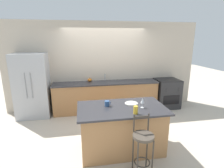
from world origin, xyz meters
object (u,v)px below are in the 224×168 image
at_px(wine_glass, 142,101).
at_px(tumbler_cup, 136,110).
at_px(pumpkin_decoration, 90,80).
at_px(refrigerator, 32,86).
at_px(coffee_mug, 107,103).
at_px(oven_range, 166,93).
at_px(dinner_plate, 131,103).
at_px(bar_stool_near, 143,143).

distance_m(wine_glass, tumbler_cup, 0.34).
bearing_deg(pumpkin_decoration, refrigerator, -172.97).
height_order(coffee_mug, tumbler_cup, tumbler_cup).
bearing_deg(wine_glass, tumbler_cup, -130.14).
bearing_deg(wine_glass, oven_range, 52.55).
xyz_separation_m(wine_glass, tumbler_cup, (-0.21, -0.25, -0.06)).
distance_m(dinner_plate, pumpkin_decoration, 2.18).
bearing_deg(coffee_mug, refrigerator, 134.34).
distance_m(refrigerator, oven_range, 4.12).
xyz_separation_m(refrigerator, oven_range, (4.09, -0.00, -0.44)).
distance_m(tumbler_cup, pumpkin_decoration, 2.63).
xyz_separation_m(bar_stool_near, tumbler_cup, (-0.02, 0.38, 0.41)).
bearing_deg(wine_glass, bar_stool_near, -107.35).
xyz_separation_m(oven_range, bar_stool_near, (-1.80, -2.72, 0.11)).
relative_size(oven_range, wine_glass, 4.85).
relative_size(bar_stool_near, pumpkin_decoration, 7.67).
distance_m(bar_stool_near, dinner_plate, 0.94).
height_order(coffee_mug, pumpkin_decoration, pumpkin_decoration).
relative_size(refrigerator, oven_range, 1.96).
bearing_deg(tumbler_cup, oven_range, 52.25).
bearing_deg(coffee_mug, dinner_plate, 4.60).
height_order(refrigerator, bar_stool_near, refrigerator).
relative_size(bar_stool_near, coffee_mug, 7.94).
distance_m(bar_stool_near, wine_glass, 0.81).
distance_m(oven_range, bar_stool_near, 3.26).
bearing_deg(dinner_plate, tumbler_cup, -97.95).
xyz_separation_m(bar_stool_near, wine_glass, (0.20, 0.63, 0.47)).
bearing_deg(refrigerator, bar_stool_near, -49.80).
xyz_separation_m(wine_glass, coffee_mug, (-0.65, 0.20, -0.08)).
bearing_deg(pumpkin_decoration, bar_stool_near, -76.88).
distance_m(oven_range, pumpkin_decoration, 2.53).
bearing_deg(refrigerator, pumpkin_decoration, 7.03).
xyz_separation_m(coffee_mug, tumbler_cup, (0.44, -0.45, 0.02)).
bearing_deg(bar_stool_near, oven_range, 56.53).
height_order(refrigerator, coffee_mug, refrigerator).
height_order(refrigerator, tumbler_cup, refrigerator).
bearing_deg(tumbler_cup, refrigerator, 134.24).
distance_m(wine_glass, coffee_mug, 0.68).
relative_size(refrigerator, coffee_mug, 14.12).
xyz_separation_m(refrigerator, bar_stool_near, (2.30, -2.72, -0.33)).
height_order(wine_glass, tumbler_cup, wine_glass).
bearing_deg(bar_stool_near, coffee_mug, 118.55).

